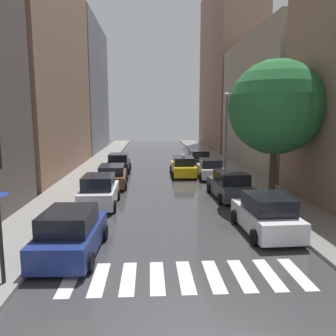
{
  "coord_description": "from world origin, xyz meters",
  "views": [
    {
      "loc": [
        -1.11,
        -6.73,
        5.04
      ],
      "look_at": [
        0.35,
        18.85,
        0.98
      ],
      "focal_mm": 35.31,
      "sensor_mm": 36.0,
      "label": 1
    }
  ],
  "objects": [
    {
      "name": "ground_plane",
      "position": [
        0.0,
        24.0,
        -0.02
      ],
      "size": [
        28.0,
        72.0,
        0.04
      ],
      "primitive_type": "cube",
      "color": "#38383B"
    },
    {
      "name": "sidewalk_left",
      "position": [
        -6.5,
        24.0,
        0.07
      ],
      "size": [
        3.0,
        72.0,
        0.15
      ],
      "primitive_type": "cube",
      "color": "gray",
      "rests_on": "ground"
    },
    {
      "name": "sidewalk_right",
      "position": [
        6.5,
        24.0,
        0.07
      ],
      "size": [
        3.0,
        72.0,
        0.15
      ],
      "primitive_type": "cube",
      "color": "gray",
      "rests_on": "ground"
    },
    {
      "name": "crosswalk_stripes",
      "position": [
        -0.0,
        2.99,
        0.01
      ],
      "size": [
        7.65,
        2.2,
        0.01
      ],
      "color": "silver",
      "rests_on": "ground"
    },
    {
      "name": "building_left_mid",
      "position": [
        -11.0,
        23.58,
        12.86
      ],
      "size": [
        6.0,
        18.53,
        25.73
      ],
      "primitive_type": "cube",
      "color": "#8C6B56",
      "rests_on": "ground"
    },
    {
      "name": "building_left_far",
      "position": [
        -11.0,
        42.35,
        8.92
      ],
      "size": [
        6.0,
        17.57,
        17.84
      ],
      "primitive_type": "cube",
      "color": "slate",
      "rests_on": "ground"
    },
    {
      "name": "building_right_mid",
      "position": [
        11.0,
        25.32,
        6.2
      ],
      "size": [
        6.0,
        17.47,
        12.4
      ],
      "primitive_type": "cube",
      "color": "#9E9384",
      "rests_on": "ground"
    },
    {
      "name": "building_right_far",
      "position": [
        11.0,
        44.25,
        12.19
      ],
      "size": [
        6.0,
        18.53,
        24.38
      ],
      "primitive_type": "cube",
      "color": "#8C6B56",
      "rests_on": "ground"
    },
    {
      "name": "parked_car_left_nearest",
      "position": [
        -3.99,
        4.9,
        0.8
      ],
      "size": [
        2.27,
        4.25,
        1.72
      ],
      "rotation": [
        0.0,
        0.0,
        1.53
      ],
      "color": "navy",
      "rests_on": "ground"
    },
    {
      "name": "parked_car_left_second",
      "position": [
        -3.94,
        11.55,
        0.83
      ],
      "size": [
        2.11,
        4.04,
        1.79
      ],
      "rotation": [
        0.0,
        0.0,
        1.58
      ],
      "color": "silver",
      "rests_on": "ground"
    },
    {
      "name": "parked_car_left_third",
      "position": [
        -3.82,
        16.99,
        0.73
      ],
      "size": [
        2.32,
        4.65,
        1.54
      ],
      "rotation": [
        0.0,
        0.0,
        1.61
      ],
      "color": "brown",
      "rests_on": "ground"
    },
    {
      "name": "parked_car_left_fourth",
      "position": [
        -3.88,
        23.01,
        0.78
      ],
      "size": [
        2.1,
        4.12,
        1.68
      ],
      "rotation": [
        0.0,
        0.0,
        1.58
      ],
      "color": "black",
      "rests_on": "ground"
    },
    {
      "name": "parked_car_right_nearest",
      "position": [
        3.9,
        6.74,
        0.8
      ],
      "size": [
        2.22,
        4.15,
        1.71
      ],
      "rotation": [
        0.0,
        0.0,
        1.61
      ],
      "color": "silver",
      "rests_on": "ground"
    },
    {
      "name": "parked_car_right_second",
      "position": [
        3.88,
        13.05,
        0.78
      ],
      "size": [
        2.27,
        4.58,
        1.66
      ],
      "rotation": [
        0.0,
        0.0,
        1.61
      ],
      "color": "#474C51",
      "rests_on": "ground"
    },
    {
      "name": "parked_car_right_third",
      "position": [
        3.84,
        19.63,
        0.74
      ],
      "size": [
        2.13,
        4.1,
        1.59
      ],
      "rotation": [
        0.0,
        0.0,
        1.53
      ],
      "color": "silver",
      "rests_on": "ground"
    },
    {
      "name": "parked_car_right_fourth",
      "position": [
        3.8,
        26.03,
        0.77
      ],
      "size": [
        2.29,
        4.73,
        1.64
      ],
      "rotation": [
        0.0,
        0.0,
        1.62
      ],
      "color": "black",
      "rests_on": "ground"
    },
    {
      "name": "taxi_midroad",
      "position": [
        1.75,
        20.9,
        0.76
      ],
      "size": [
        2.11,
        4.68,
        1.81
      ],
      "rotation": [
        0.0,
        0.0,
        1.56
      ],
      "color": "yellow",
      "rests_on": "ground"
    },
    {
      "name": "street_tree_right",
      "position": [
        6.04,
        11.83,
        5.5
      ],
      "size": [
        5.32,
        5.32,
        8.02
      ],
      "color": "#513823",
      "rests_on": "sidewalk_right"
    },
    {
      "name": "lamp_post_right",
      "position": [
        5.55,
        21.64,
        4.1
      ],
      "size": [
        0.6,
        0.28,
        6.83
      ],
      "color": "#595B60",
      "rests_on": "sidewalk_right"
    }
  ]
}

